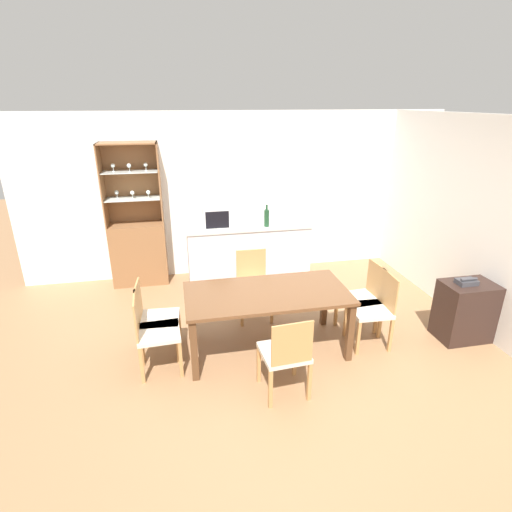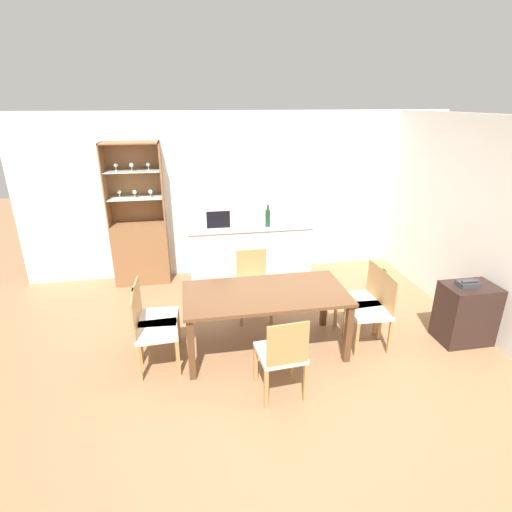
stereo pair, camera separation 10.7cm
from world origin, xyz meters
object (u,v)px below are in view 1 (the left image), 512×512
display_cabinet (138,244)px  dining_chair_side_right_far (363,298)px  dining_chair_head_near (286,354)px  dining_chair_side_left_near (154,332)px  dining_chair_head_far (253,284)px  telephone (467,282)px  microwave (221,216)px  side_cabinet (465,311)px  wine_bottle (267,218)px  dining_chair_side_left_far (155,319)px  dining_table (267,299)px  dining_chair_side_right_near (373,309)px

display_cabinet → dining_chair_side_right_far: bearing=-36.5°
dining_chair_head_near → dining_chair_side_left_near: 1.39m
dining_chair_side_right_far → dining_chair_side_left_near: bearing=92.8°
dining_chair_head_far → telephone: 2.53m
dining_chair_side_right_far → microwave: 2.28m
dining_chair_side_left_near → side_cabinet: 3.59m
wine_bottle → side_cabinet: 2.78m
microwave → dining_chair_side_left_far: bearing=-121.0°
microwave → telephone: bearing=-36.7°
dining_chair_head_far → microwave: bearing=-71.6°
dining_chair_side_right_far → microwave: (-1.52, 1.55, 0.69)m
side_cabinet → telephone: size_ratio=3.20×
dining_chair_side_right_far → wine_bottle: (-0.89, 1.36, 0.68)m
side_cabinet → telephone: telephone is taller
dining_chair_head_near → side_cabinet: bearing=8.6°
dining_table → microwave: (-0.29, 1.69, 0.50)m
wine_bottle → dining_chair_side_left_near: bearing=-133.7°
display_cabinet → side_cabinet: display_cabinet is taller
dining_chair_side_right_far → wine_bottle: 1.76m
dining_table → dining_chair_head_far: dining_chair_head_far is taller
dining_table → side_cabinet: bearing=-5.8°
display_cabinet → microwave: size_ratio=4.22×
dining_table → dining_chair_side_right_near: dining_chair_side_right_near is taller
dining_chair_head_far → dining_chair_side_right_near: same height
dining_chair_head_far → dining_chair_side_left_near: 1.53m
dining_chair_head_near → dining_chair_side_left_far: bearing=139.0°
dining_chair_side_left_near → dining_table: bearing=93.4°
dining_chair_head_far → display_cabinet: bearing=-42.1°
dining_chair_side_left_far → wine_bottle: (1.56, 1.36, 0.68)m
dining_chair_side_left_far → dining_chair_side_right_far: same height
dining_chair_side_left_near → telephone: (3.52, -0.11, 0.29)m
dining_chair_head_far → side_cabinet: size_ratio=1.23×
dining_chair_side_left_far → dining_chair_head_near: 1.53m
dining_table → wine_bottle: 1.61m
dining_chair_side_left_far → dining_chair_side_right_far: (2.45, 0.00, 0.00)m
dining_chair_head_far → wine_bottle: 1.05m
dining_chair_side_left_near → wine_bottle: size_ratio=2.78×
dining_chair_head_far → side_cabinet: (2.36, -1.02, -0.10)m
dining_chair_side_left_far → telephone: (3.52, -0.38, 0.29)m
microwave → telephone: (2.59, -1.93, -0.40)m
dining_chair_side_right_near → dining_chair_head_far: bearing=55.9°
side_cabinet → wine_bottle: bearing=139.3°
wine_bottle → side_cabinet: wine_bottle is taller
dining_chair_side_right_near → dining_table: bearing=86.3°
dining_chair_head_far → dining_chair_side_left_far: bearing=27.9°
dining_table → wine_bottle: (0.34, 1.50, 0.49)m
dining_chair_side_right_near → dining_chair_side_left_far: bearing=86.3°
dining_table → dining_chair_side_left_near: (-1.23, -0.14, -0.19)m
telephone → dining_chair_side_left_near: bearing=178.3°
microwave → wine_bottle: bearing=-16.6°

